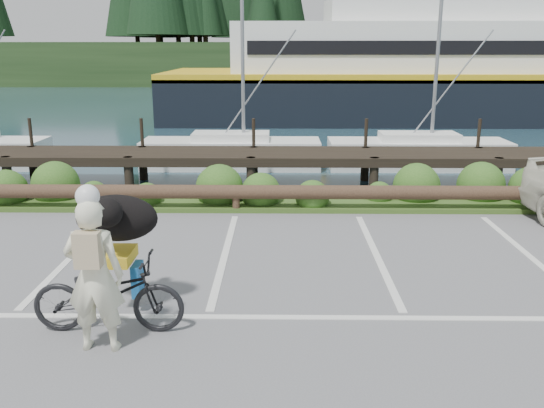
{
  "coord_description": "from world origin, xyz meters",
  "views": [
    {
      "loc": [
        0.94,
        -7.32,
        3.45
      ],
      "look_at": [
        0.82,
        1.26,
        1.1
      ],
      "focal_mm": 38.0,
      "sensor_mm": 36.0,
      "label": 1
    }
  ],
  "objects": [
    {
      "name": "harbor_backdrop",
      "position": [
        0.39,
        78.47,
        -0.0
      ],
      "size": [
        170.0,
        160.0,
        30.0
      ],
      "color": "#1A343F",
      "rests_on": "ground"
    },
    {
      "name": "dog",
      "position": [
        -1.18,
        -0.18,
        1.3
      ],
      "size": [
        0.53,
        1.07,
        0.62
      ],
      "primitive_type": "ellipsoid",
      "rotation": [
        0.0,
        0.0,
        1.57
      ],
      "color": "black",
      "rests_on": "bicycle"
    },
    {
      "name": "ground",
      "position": [
        0.0,
        0.0,
        0.0
      ],
      "size": [
        72.0,
        72.0,
        0.0
      ],
      "primitive_type": "plane",
      "color": "#5D5D5F"
    },
    {
      "name": "vegetation_strip",
      "position": [
        0.0,
        5.3,
        0.05
      ],
      "size": [
        34.0,
        1.6,
        0.1
      ],
      "primitive_type": "cube",
      "color": "#3D5B21",
      "rests_on": "ground"
    },
    {
      "name": "bicycle",
      "position": [
        -1.18,
        -0.78,
        0.49
      ],
      "size": [
        1.88,
        0.66,
        0.99
      ],
      "primitive_type": "imported",
      "rotation": [
        0.0,
        0.0,
        1.57
      ],
      "color": "black",
      "rests_on": "ground"
    },
    {
      "name": "log_rail",
      "position": [
        0.0,
        4.6,
        0.0
      ],
      "size": [
        32.0,
        0.3,
        0.6
      ],
      "primitive_type": null,
      "color": "#443021",
      "rests_on": "ground"
    },
    {
      "name": "cyclist",
      "position": [
        -1.18,
        -1.22,
        0.92
      ],
      "size": [
        0.67,
        0.44,
        1.84
      ],
      "primitive_type": "imported",
      "rotation": [
        0.0,
        0.0,
        3.14
      ],
      "color": "#ECEAC8",
      "rests_on": "ground"
    }
  ]
}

